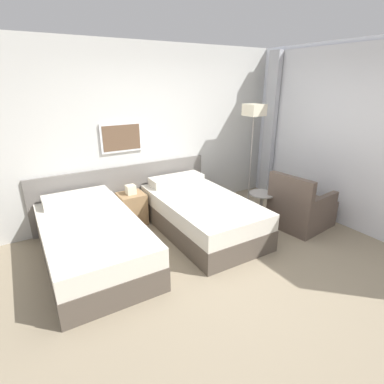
{
  "coord_description": "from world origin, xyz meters",
  "views": [
    {
      "loc": [
        -2.0,
        -2.46,
        2.15
      ],
      "look_at": [
        0.01,
        0.91,
        0.68
      ],
      "focal_mm": 28.0,
      "sensor_mm": 36.0,
      "label": 1
    }
  ],
  "objects_px": {
    "bed_near_window": "(201,214)",
    "side_table": "(261,202)",
    "bed_near_door": "(93,241)",
    "floor_lamp": "(254,118)",
    "nightstand": "(132,208)",
    "armchair": "(300,210)"
  },
  "relations": [
    {
      "from": "bed_near_window",
      "to": "side_table",
      "type": "relative_size",
      "value": 4.05
    },
    {
      "from": "bed_near_door",
      "to": "bed_near_window",
      "type": "height_order",
      "value": "same"
    },
    {
      "from": "bed_near_door",
      "to": "floor_lamp",
      "type": "height_order",
      "value": "floor_lamp"
    },
    {
      "from": "nightstand",
      "to": "floor_lamp",
      "type": "bearing_deg",
      "value": -8.04
    },
    {
      "from": "armchair",
      "to": "nightstand",
      "type": "bearing_deg",
      "value": 50.04
    },
    {
      "from": "side_table",
      "to": "armchair",
      "type": "distance_m",
      "value": 0.6
    },
    {
      "from": "bed_near_door",
      "to": "nightstand",
      "type": "xyz_separation_m",
      "value": [
        0.8,
        0.77,
        -0.02
      ]
    },
    {
      "from": "bed_near_door",
      "to": "bed_near_window",
      "type": "bearing_deg",
      "value": 0.0
    },
    {
      "from": "floor_lamp",
      "to": "side_table",
      "type": "bearing_deg",
      "value": -117.32
    },
    {
      "from": "nightstand",
      "to": "floor_lamp",
      "type": "distance_m",
      "value": 2.52
    },
    {
      "from": "floor_lamp",
      "to": "armchair",
      "type": "xyz_separation_m",
      "value": [
        0.07,
        -1.12,
        -1.28
      ]
    },
    {
      "from": "bed_near_window",
      "to": "side_table",
      "type": "height_order",
      "value": "bed_near_window"
    },
    {
      "from": "nightstand",
      "to": "side_table",
      "type": "height_order",
      "value": "nightstand"
    },
    {
      "from": "bed_near_window",
      "to": "side_table",
      "type": "bearing_deg",
      "value": -14.65
    },
    {
      "from": "bed_near_window",
      "to": "floor_lamp",
      "type": "bearing_deg",
      "value": 18.97
    },
    {
      "from": "nightstand",
      "to": "armchair",
      "type": "xyz_separation_m",
      "value": [
        2.21,
        -1.43,
        0.01
      ]
    },
    {
      "from": "bed_near_window",
      "to": "floor_lamp",
      "type": "xyz_separation_m",
      "value": [
        1.35,
        0.46,
        1.28
      ]
    },
    {
      "from": "bed_near_window",
      "to": "armchair",
      "type": "relative_size",
      "value": 2.21
    },
    {
      "from": "nightstand",
      "to": "armchair",
      "type": "height_order",
      "value": "armchair"
    },
    {
      "from": "floor_lamp",
      "to": "side_table",
      "type": "xyz_separation_m",
      "value": [
        -0.37,
        -0.72,
        -1.21
      ]
    },
    {
      "from": "side_table",
      "to": "floor_lamp",
      "type": "bearing_deg",
      "value": 62.68
    },
    {
      "from": "bed_near_door",
      "to": "side_table",
      "type": "distance_m",
      "value": 2.58
    }
  ]
}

